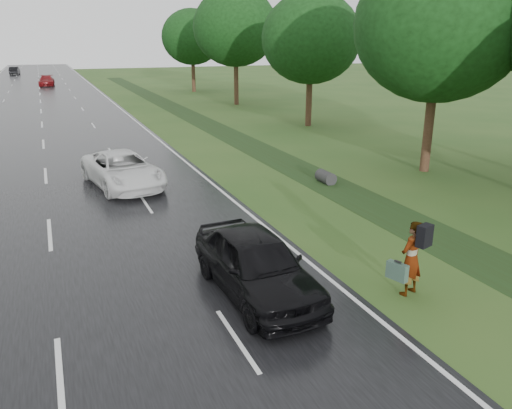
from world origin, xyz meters
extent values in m
plane|color=#2A4C1B|center=(0.00, 0.00, 0.00)|extent=(220.00, 220.00, 0.00)
cube|color=black|center=(0.00, 45.00, 0.02)|extent=(14.00, 180.00, 0.04)
cube|color=silver|center=(6.75, 45.00, 0.04)|extent=(0.12, 180.00, 0.01)
cube|color=silver|center=(0.00, 45.00, 0.04)|extent=(0.12, 180.00, 0.01)
cube|color=#1F2F12|center=(11.50, 20.00, 0.00)|extent=(2.20, 120.00, 0.01)
cylinder|color=#2D2D2D|center=(11.50, 10.00, 0.25)|extent=(0.56, 1.00, 0.56)
cylinder|color=#3E2719|center=(17.00, 10.00, 1.92)|extent=(0.44, 0.44, 3.84)
ellipsoid|color=black|center=(17.00, 10.00, 6.69)|extent=(7.60, 7.60, 6.84)
cylinder|color=#3E2719|center=(18.20, 24.00, 1.76)|extent=(0.44, 0.44, 3.52)
ellipsoid|color=black|center=(18.20, 24.00, 6.14)|extent=(7.00, 7.00, 6.30)
cylinder|color=#3E2719|center=(17.80, 38.00, 2.08)|extent=(0.44, 0.44, 4.16)
ellipsoid|color=black|center=(17.80, 38.00, 7.16)|extent=(8.00, 8.00, 7.20)
cylinder|color=#3E2719|center=(17.50, 52.00, 1.84)|extent=(0.44, 0.44, 3.68)
ellipsoid|color=black|center=(17.50, 52.00, 6.38)|extent=(7.20, 7.20, 6.48)
imported|color=#A5998C|center=(8.20, 0.30, 0.96)|extent=(0.81, 0.66, 1.93)
cube|color=black|center=(8.29, 0.03, 1.65)|extent=(0.44, 0.34, 0.54)
cube|color=#385246|center=(7.78, 0.27, 0.71)|extent=(0.34, 0.57, 0.44)
cube|color=black|center=(7.78, 0.27, 0.96)|extent=(0.10, 0.19, 0.04)
imported|color=silver|center=(3.10, 12.78, 0.77)|extent=(3.29, 5.61, 1.47)
imported|color=black|center=(4.67, 1.71, 0.85)|extent=(2.11, 4.81, 1.61)
imported|color=maroon|center=(1.00, 67.19, 0.72)|extent=(2.24, 4.81, 1.36)
imported|color=black|center=(-3.91, 94.63, 0.73)|extent=(1.78, 4.28, 1.38)
camera|label=1|loc=(0.36, -8.54, 6.06)|focal=35.00mm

